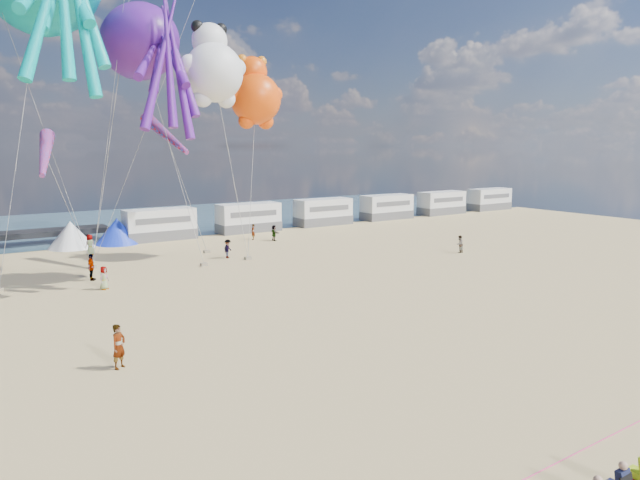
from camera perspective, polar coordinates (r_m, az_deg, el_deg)
The scene contains 27 objects.
ground at distance 19.91m, azimuth 5.51°, elevation -17.34°, with size 120.00×120.00×0.00m, color #D5BA7B.
water at distance 70.19m, azimuth -24.19°, elevation 1.24°, with size 120.00×120.00×0.00m, color #37596A.
motorhome_0 at distance 56.92m, azimuth -15.73°, elevation 1.51°, with size 6.60×2.50×3.00m, color silver.
motorhome_1 at distance 60.49m, azimuth -7.16°, elevation 2.23°, with size 6.60×2.50×3.00m, color silver.
motorhome_2 at distance 65.27m, azimuth 0.32°, elevation 2.83°, with size 6.60×2.50×3.00m, color silver.
motorhome_3 at distance 71.00m, azimuth 6.69°, elevation 3.29°, with size 6.60×2.50×3.00m, color silver.
motorhome_4 at distance 77.48m, azimuth 12.06°, elevation 3.65°, with size 6.60×2.50×3.00m, color silver.
motorhome_5 at distance 84.52m, azimuth 16.58°, elevation 3.93°, with size 6.60×2.50×3.00m, color silver.
tent_white at distance 55.05m, azimuth -23.64°, elevation 0.50°, with size 4.00×4.00×2.40m, color white.
tent_blue at distance 55.87m, azimuth -19.61°, elevation 0.86°, with size 4.00×4.00×2.40m, color #1933CC.
standing_person at distance 24.84m, azimuth -19.48°, elevation -10.00°, with size 0.67×0.44×1.85m, color tan.
beachgoer_0 at distance 50.96m, azimuth -22.01°, elevation -0.44°, with size 0.63×0.41×1.72m, color #7F6659.
beachgoer_1 at distance 49.61m, azimuth 13.78°, elevation -0.41°, with size 0.73×0.47×1.49m, color #7F6659.
beachgoer_2 at distance 46.51m, azimuth -9.21°, elevation -0.87°, with size 0.74×0.58×1.53m, color #7F6659.
beachgoer_3 at distance 41.23m, azimuth -21.90°, elevation -2.54°, with size 1.17×0.67×1.82m, color #7F6659.
beachgoer_4 at distance 54.61m, azimuth -4.62°, elevation 0.71°, with size 0.88×0.37×1.50m, color #7F6659.
beachgoer_5 at distance 55.32m, azimuth -6.72°, elevation 0.80°, with size 1.41×0.45×1.52m, color #7F6659.
beachgoer_6 at distance 38.42m, azimuth -20.79°, elevation -3.56°, with size 0.54×0.36×1.49m, color #7F6659.
sandbag_b at distance 43.94m, azimuth -11.53°, elevation -2.41°, with size 0.50×0.35×0.22m, color gray.
sandbag_c at distance 45.80m, azimuth -7.22°, elevation -1.82°, with size 0.50×0.35×0.22m, color gray.
sandbag_d at distance 49.23m, azimuth -11.26°, elevation -1.14°, with size 0.50×0.35×0.22m, color gray.
sandbag_e at distance 45.42m, azimuth -21.78°, elevation -2.52°, with size 0.50×0.35×0.22m, color gray.
kite_octopus_purple at distance 42.67m, azimuth -17.63°, elevation 18.35°, with size 4.33×10.11×11.55m, color #531688, non-canonical shape.
kite_panda at distance 38.80m, azimuth -10.56°, elevation 16.14°, with size 4.57×4.30×6.45m, color white, non-canonical shape.
kite_teddy_orange at distance 45.89m, azimuth -6.45°, elevation 13.83°, with size 4.76×4.48×6.72m, color #FF4D08, non-canonical shape.
windsock_mid at distance 44.68m, azimuth -15.17°, elevation 10.15°, with size 1.00×6.17×6.17m, color red, non-canonical shape.
windsock_right at distance 38.31m, azimuth -25.80°, elevation 7.73°, with size 0.90×5.00×5.00m, color red, non-canonical shape.
Camera 1 is at (-11.36, -13.69, 8.93)m, focal length 32.00 mm.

